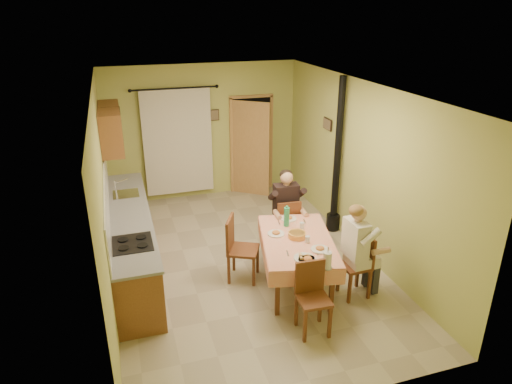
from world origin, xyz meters
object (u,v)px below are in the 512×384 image
object	(u,v)px
stove_flue	(336,178)
man_far	(286,202)
chair_left	(242,261)
man_right	(358,240)
dining_table	(297,262)
chair_far	(286,235)
chair_right	(355,277)
chair_near	(313,312)

from	to	relation	value
stove_flue	man_far	bearing A→B (deg)	-158.19
man_far	stove_flue	bearing A→B (deg)	26.07
chair_left	man_far	bearing A→B (deg)	149.63
man_far	man_right	world-z (taller)	same
dining_table	man_far	size ratio (longest dim) A/B	1.33
chair_far	chair_right	bearing A→B (deg)	-68.11
chair_far	man_right	world-z (taller)	man_right
dining_table	stove_flue	world-z (taller)	stove_flue
dining_table	man_far	bearing A→B (deg)	90.94
chair_far	stove_flue	xyz separation A→B (m)	(1.11, 0.46, 0.74)
man_right	stove_flue	size ratio (longest dim) A/B	0.50
chair_far	dining_table	bearing A→B (deg)	-98.03
man_far	chair_far	bearing A→B (deg)	-90.00
dining_table	man_far	xyz separation A→B (m)	(0.22, 1.02, 0.50)
chair_left	man_right	size ratio (longest dim) A/B	0.72
man_right	chair_far	bearing A→B (deg)	15.13
stove_flue	chair_far	bearing A→B (deg)	-157.63
chair_near	chair_left	size ratio (longest dim) A/B	0.94
dining_table	chair_left	world-z (taller)	chair_left
chair_right	stove_flue	distance (m)	2.19
chair_right	chair_near	bearing A→B (deg)	119.29
dining_table	chair_near	size ratio (longest dim) A/B	1.97
stove_flue	man_right	bearing A→B (deg)	-108.28
chair_right	chair_left	xyz separation A→B (m)	(-1.41, 0.90, 0.00)
chair_near	stove_flue	xyz separation A→B (m)	(1.53, 2.51, 0.74)
man_right	man_far	bearing A→B (deg)	14.95
chair_far	man_right	bearing A→B (deg)	-68.54
chair_far	man_far	bearing A→B (deg)	90.00
dining_table	man_right	distance (m)	0.98
chair_near	stove_flue	bearing A→B (deg)	-118.14
chair_left	man_right	xyz separation A→B (m)	(1.40, -0.90, 0.59)
chair_far	chair_left	size ratio (longest dim) A/B	0.95
dining_table	chair_right	xyz separation A→B (m)	(0.70, -0.49, -0.09)
dining_table	chair_near	bearing A→B (deg)	-87.91
chair_near	chair_left	bearing A→B (deg)	-67.28
man_right	stove_flue	distance (m)	2.07
chair_left	chair_right	bearing A→B (deg)	83.69
man_far	stove_flue	xyz separation A→B (m)	(1.11, 0.44, 0.15)
man_right	chair_left	bearing A→B (deg)	55.15
man_right	stove_flue	world-z (taller)	stove_flue
dining_table	man_far	distance (m)	1.16
man_far	stove_flue	distance (m)	1.20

